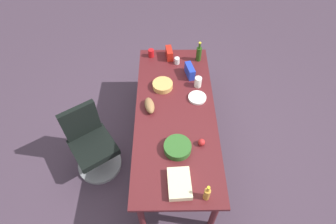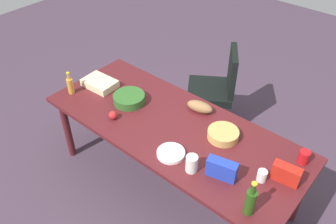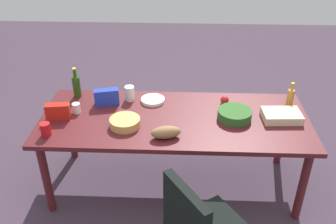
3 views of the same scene
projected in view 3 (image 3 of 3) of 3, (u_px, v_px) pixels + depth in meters
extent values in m
plane|color=#473646|center=(174.00, 183.00, 3.59)|extent=(10.00, 10.00, 0.00)
cube|color=#53191D|center=(174.00, 119.00, 3.21)|extent=(2.31, 0.94, 0.04)
cylinder|color=#53191D|center=(46.00, 178.00, 3.11)|extent=(0.07, 0.07, 0.71)
cylinder|color=#53191D|center=(302.00, 186.00, 3.04)|extent=(0.07, 0.07, 0.71)
cylinder|color=#53191D|center=(70.00, 128.00, 3.77)|extent=(0.07, 0.07, 0.71)
cylinder|color=#53191D|center=(282.00, 133.00, 3.69)|extent=(0.07, 0.07, 0.71)
cube|color=black|center=(186.00, 218.00, 2.26)|extent=(0.29, 0.39, 0.46)
ellipsoid|color=olive|center=(166.00, 132.00, 2.91)|extent=(0.26, 0.16, 0.10)
cylinder|color=tan|center=(125.00, 122.00, 3.07)|extent=(0.26, 0.26, 0.07)
cylinder|color=#2E6026|center=(235.00, 114.00, 3.16)|extent=(0.35, 0.35, 0.08)
cube|color=beige|center=(282.00, 116.00, 3.16)|extent=(0.33, 0.24, 0.07)
cylinder|color=white|center=(153.00, 100.00, 3.43)|extent=(0.25, 0.25, 0.03)
cylinder|color=gold|center=(290.00, 98.00, 3.34)|extent=(0.07, 0.07, 0.15)
cylinder|color=gold|center=(292.00, 87.00, 3.28)|extent=(0.03, 0.03, 0.06)
cylinder|color=gold|center=(293.00, 84.00, 3.27)|extent=(0.04, 0.04, 0.01)
cylinder|color=red|center=(46.00, 129.00, 2.94)|extent=(0.09, 0.09, 0.11)
cube|color=#203BBA|center=(107.00, 97.00, 3.36)|extent=(0.23, 0.13, 0.15)
sphere|color=red|center=(225.00, 100.00, 3.39)|extent=(0.08, 0.08, 0.08)
cube|color=red|center=(58.00, 112.00, 3.15)|extent=(0.21, 0.11, 0.14)
cylinder|color=white|center=(130.00, 93.00, 3.43)|extent=(0.10, 0.10, 0.14)
cylinder|color=#254A13|center=(77.00, 87.00, 3.47)|extent=(0.09, 0.09, 0.20)
cylinder|color=#254A13|center=(75.00, 73.00, 3.40)|extent=(0.04, 0.04, 0.08)
cylinder|color=gold|center=(74.00, 69.00, 3.38)|extent=(0.05, 0.05, 0.01)
cylinder|color=white|center=(76.00, 108.00, 3.24)|extent=(0.08, 0.08, 0.09)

